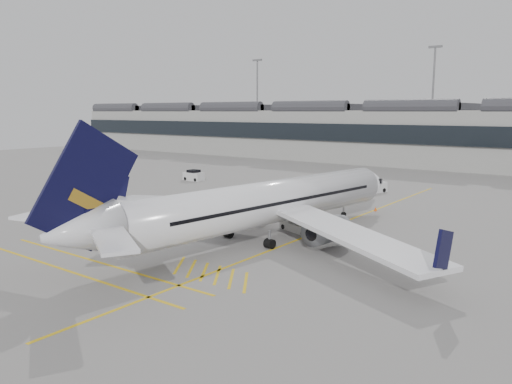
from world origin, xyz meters
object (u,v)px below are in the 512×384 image
Objects in this scene: ramp_agent_a at (299,217)px; pushback_tug at (128,222)px; airliner_main at (263,204)px; belt_loader at (299,225)px; ramp_agent_b at (266,214)px; baggage_cart_a at (207,217)px.

ramp_agent_a reaches higher than pushback_tug.
ramp_agent_a is at bearing 96.71° from airliner_main.
pushback_tug is (-12.44, -4.35, -2.46)m from airliner_main.
belt_loader is 15.94m from pushback_tug.
ramp_agent_a reaches higher than ramp_agent_b.
pushback_tug is at bearing -126.44° from belt_loader.
ramp_agent_b is (-4.33, 0.87, 0.32)m from belt_loader.
pushback_tug is at bearing -154.58° from baggage_cart_a.
baggage_cart_a is 1.18× the size of ramp_agent_a.
airliner_main is 14.20× the size of pushback_tug.
ramp_agent_b is at bearing 131.05° from airliner_main.
ramp_agent_b is (-3.46, -0.53, -0.03)m from ramp_agent_a.
airliner_main reaches higher than baggage_cart_a.
ramp_agent_a is 0.69× the size of pushback_tug.
pushback_tug is (-9.10, -9.46, -0.32)m from ramp_agent_b.
baggage_cart_a is 7.36m from pushback_tug.
baggage_cart_a is 1.22× the size of ramp_agent_b.
airliner_main is at bearing 41.43° from pushback_tug.
belt_loader is at bearing 16.07° from baggage_cart_a.
airliner_main is 5.00m from belt_loader.
ramp_agent_b is 0.67× the size of pushback_tug.
baggage_cart_a is 8.71m from ramp_agent_a.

